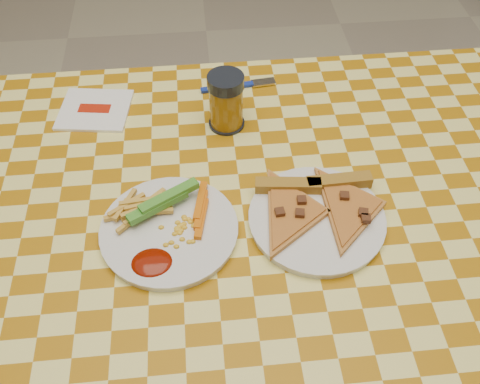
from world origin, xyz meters
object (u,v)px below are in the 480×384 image
at_px(plate_left, 169,231).
at_px(drink_glass, 226,102).
at_px(table, 244,247).
at_px(plate_right, 316,220).

xyz_separation_m(plate_left, drink_glass, (0.11, 0.25, 0.05)).
xyz_separation_m(table, plate_left, (-0.12, -0.01, 0.08)).
xyz_separation_m(plate_right, drink_glass, (-0.13, 0.25, 0.05)).
height_order(table, drink_glass, drink_glass).
bearing_deg(table, plate_left, -173.49).
height_order(plate_left, plate_right, same).
relative_size(plate_left, plate_right, 0.99).
bearing_deg(plate_right, drink_glass, 116.48).
distance_m(table, plate_right, 0.14).
bearing_deg(plate_left, table, 6.51).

